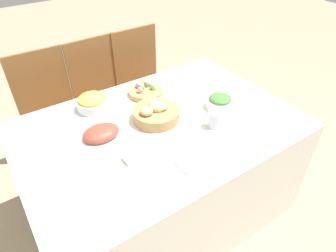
{
  "coord_description": "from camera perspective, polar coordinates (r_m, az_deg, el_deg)",
  "views": [
    {
      "loc": [
        -0.74,
        -1.18,
        1.82
      ],
      "look_at": [
        0.01,
        -0.08,
        0.8
      ],
      "focal_mm": 32.0,
      "sensor_mm": 36.0,
      "label": 1
    }
  ],
  "objects": [
    {
      "name": "fork",
      "position": [
        1.47,
        1.11,
        -8.5
      ],
      "size": [
        0.02,
        0.19,
        0.0
      ],
      "rotation": [
        0.0,
        0.0,
        0.08
      ],
      "color": "#B7B7BC",
      "rests_on": "dining_table"
    },
    {
      "name": "drinking_cup",
      "position": [
        1.72,
        8.79,
        1.18
      ],
      "size": [
        0.07,
        0.07,
        0.1
      ],
      "color": "silver",
      "rests_on": "dining_table"
    },
    {
      "name": "chair_far_center",
      "position": [
        2.57,
        -12.33,
        5.81
      ],
      "size": [
        0.43,
        0.43,
        0.95
      ],
      "rotation": [
        0.0,
        0.0,
        0.03
      ],
      "color": "brown",
      "rests_on": "ground"
    },
    {
      "name": "chair_far_right",
      "position": [
        2.71,
        -4.72,
        8.37
      ],
      "size": [
        0.43,
        0.43,
        0.95
      ],
      "rotation": [
        0.0,
        0.0,
        0.02
      ],
      "color": "brown",
      "rests_on": "ground"
    },
    {
      "name": "dinner_plate",
      "position": [
        1.53,
        5.78,
        -6.11
      ],
      "size": [
        0.25,
        0.25,
        0.01
      ],
      "color": "white",
      "rests_on": "dining_table"
    },
    {
      "name": "butter_dish",
      "position": [
        1.53,
        -6.44,
        -5.79
      ],
      "size": [
        0.11,
        0.07,
        0.03
      ],
      "color": "white",
      "rests_on": "dining_table"
    },
    {
      "name": "knife",
      "position": [
        1.61,
        9.97,
        -4.02
      ],
      "size": [
        0.02,
        0.19,
        0.0
      ],
      "rotation": [
        0.0,
        0.0,
        0.08
      ],
      "color": "#B7B7BC",
      "rests_on": "dining_table"
    },
    {
      "name": "bread_basket",
      "position": [
        1.77,
        -2.34,
        2.49
      ],
      "size": [
        0.28,
        0.28,
        0.13
      ],
      "color": "#AD8451",
      "rests_on": "dining_table"
    },
    {
      "name": "chair_far_left",
      "position": [
        2.47,
        -21.36,
        2.61
      ],
      "size": [
        0.42,
        0.42,
        0.95
      ],
      "rotation": [
        0.0,
        0.0,
        -0.0
      ],
      "color": "brown",
      "rests_on": "ground"
    },
    {
      "name": "pineapple_bowl",
      "position": [
        1.92,
        -14.21,
        4.45
      ],
      "size": [
        0.2,
        0.2,
        0.1
      ],
      "color": "silver",
      "rests_on": "dining_table"
    },
    {
      "name": "ground_plane",
      "position": [
        2.29,
        -1.33,
        -15.07
      ],
      "size": [
        12.0,
        12.0,
        0.0
      ],
      "primitive_type": "plane",
      "color": "tan"
    },
    {
      "name": "egg_basket",
      "position": [
        2.03,
        -4.33,
        6.77
      ],
      "size": [
        0.23,
        0.23,
        0.08
      ],
      "color": "#AD8451",
      "rests_on": "dining_table"
    },
    {
      "name": "green_salad_bowl",
      "position": [
        1.89,
        9.83,
        4.53
      ],
      "size": [
        0.16,
        0.16,
        0.09
      ],
      "color": "white",
      "rests_on": "dining_table"
    },
    {
      "name": "dining_table",
      "position": [
        2.0,
        -1.49,
        -8.45
      ],
      "size": [
        1.6,
        1.1,
        0.76
      ],
      "color": "white",
      "rests_on": "ground"
    },
    {
      "name": "spoon",
      "position": [
        1.63,
        10.75,
        -3.62
      ],
      "size": [
        0.02,
        0.19,
        0.0
      ],
      "rotation": [
        0.0,
        0.0,
        -0.08
      ],
      "color": "#B7B7BC",
      "rests_on": "dining_table"
    },
    {
      "name": "ham_platter",
      "position": [
        1.68,
        -12.61,
        -1.49
      ],
      "size": [
        0.32,
        0.22,
        0.07
      ],
      "color": "white",
      "rests_on": "dining_table"
    }
  ]
}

